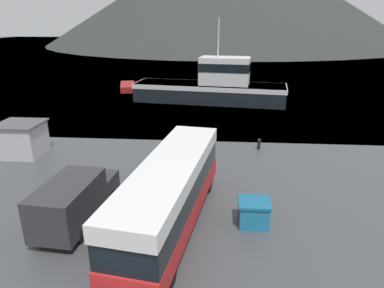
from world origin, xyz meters
TOP-DOWN VIEW (x-y plane):
  - water_surface at (0.00, 138.91)m, footprint 240.00×240.00m
  - tour_bus at (0.92, 6.43)m, footprint 4.18×11.47m
  - delivery_van at (-3.83, 6.36)m, footprint 2.59×6.05m
  - fishing_boat at (2.42, 33.62)m, footprint 18.81×7.26m
  - storage_bin at (4.92, 6.83)m, footprint 1.54×1.46m
  - dock_kiosk at (-11.34, 14.86)m, footprint 3.13×2.94m
  - small_boat at (-10.05, 40.50)m, footprint 3.31×5.95m
  - mooring_bollard at (6.31, 17.36)m, footprint 0.28×0.28m

SIDE VIEW (x-z plane):
  - water_surface at x=0.00m, z-range 0.00..0.00m
  - small_boat at x=-10.05m, z-range 0.00..0.84m
  - mooring_bollard at x=6.31m, z-range 0.04..0.92m
  - storage_bin at x=4.92m, z-range 0.01..1.28m
  - dock_kiosk at x=-11.34m, z-range 0.01..2.48m
  - delivery_van at x=-3.83m, z-range 0.07..2.44m
  - tour_bus at x=0.92m, z-range 0.21..3.58m
  - fishing_boat at x=2.42m, z-range -2.95..6.86m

